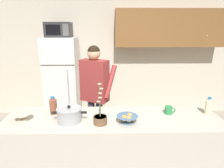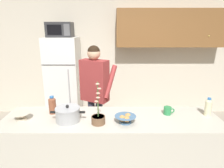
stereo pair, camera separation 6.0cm
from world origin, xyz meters
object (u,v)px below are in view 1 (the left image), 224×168
refrigerator (63,81)px  empty_bowl (22,117)px  bottle_mid_counter (53,105)px  microwave (59,30)px  cooking_pot (69,115)px  bottle_near_edge (209,106)px  person_near_pot (95,86)px  coffee_mug (169,110)px  potted_orchid (100,118)px  bread_bowl (127,118)px

refrigerator → empty_bowl: 1.89m
empty_bowl → bottle_mid_counter: size_ratio=0.92×
refrigerator → microwave: microwave is taller
cooking_pot → bottle_near_edge: 1.63m
person_near_pot → empty_bowl: 1.18m
refrigerator → coffee_mug: (1.66, -1.75, 0.09)m
cooking_pot → empty_bowl: bearing=176.7°
coffee_mug → potted_orchid: 0.85m
bottle_near_edge → coffee_mug: bearing=176.3°
potted_orchid → refrigerator: bearing=113.2°
bread_bowl → microwave: bearing=120.4°
coffee_mug → potted_orchid: size_ratio=0.28×
bottle_mid_counter → potted_orchid: potted_orchid is taller
refrigerator → microwave: bearing=-89.9°
microwave → potted_orchid: size_ratio=1.03×
refrigerator → bottle_mid_counter: size_ratio=7.93×
cooking_pot → potted_orchid: potted_orchid is taller
bread_bowl → potted_orchid: size_ratio=0.50×
cooking_pot → microwave: bearing=105.0°
refrigerator → person_near_pot: refrigerator is taller
bottle_mid_counter → coffee_mug: bearing=-1.2°
bread_bowl → bottle_near_edge: size_ratio=1.07×
bread_bowl → bottle_near_edge: (0.98, 0.19, 0.06)m
bread_bowl → refrigerator: bearing=120.1°
cooking_pot → potted_orchid: 0.35m
microwave → cooking_pot: bearing=-75.0°
person_near_pot → potted_orchid: 1.01m
empty_bowl → bottle_mid_counter: (0.30, 0.17, 0.06)m
coffee_mug → bottle_mid_counter: 1.39m
cooking_pot → refrigerator: bearing=104.8°
person_near_pot → bread_bowl: 1.07m
person_near_pot → bottle_mid_counter: person_near_pot is taller
microwave → bottle_near_edge: size_ratio=2.19×
microwave → empty_bowl: microwave is taller
potted_orchid → bread_bowl: bearing=3.1°
refrigerator → coffee_mug: 2.42m
empty_bowl → refrigerator: bearing=89.2°
cooking_pot → empty_bowl: size_ratio=1.89×
bread_bowl → potted_orchid: potted_orchid is taller
microwave → bottle_mid_counter: size_ratio=2.18×
potted_orchid → person_near_pot: bearing=96.8°
person_near_pot → bottle_near_edge: person_near_pot is taller
person_near_pot → empty_bowl: bearing=-129.9°
bottle_mid_counter → bottle_near_edge: bearing=-1.9°
bread_bowl → person_near_pot: bearing=112.8°
coffee_mug → empty_bowl: 1.70m
bread_bowl → potted_orchid: bearing=-176.9°
bread_bowl → empty_bowl: size_ratio=1.16×
person_near_pot → cooking_pot: 0.96m
refrigerator → bottle_near_edge: (2.13, -1.78, 0.15)m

